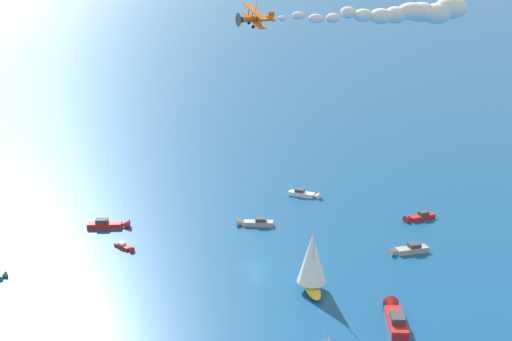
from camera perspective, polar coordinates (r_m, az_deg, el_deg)
name	(u,v)px	position (r m, az deg, el deg)	size (l,w,h in m)	color
ground_plane	(256,267)	(128.96, 0.00, -8.28)	(2000.00, 2000.00, 0.00)	navy
motorboat_near_centre	(110,225)	(149.94, -12.37, -4.55)	(6.71, 9.06, 2.65)	#B21E1E
motorboat_far_stbd	(253,223)	(147.62, -0.22, -4.51)	(5.25, 8.17, 2.33)	#9E9993
sailboat_ahead	(312,262)	(118.79, 4.83, -7.78)	(9.20, 7.69, 12.14)	gold
motorboat_mid_cluster	(407,250)	(137.84, 12.79, -6.66)	(7.25, 7.41, 2.39)	#9E9993
motorboat_outer_ring_b	(418,217)	(155.11, 13.71, -3.92)	(7.34, 6.22, 2.23)	#B21E1E
motorboat_outer_ring_c	(395,317)	(113.35, 11.83, -12.17)	(10.73, 7.00, 3.07)	#B21E1E
motorboat_outer_ring_d	(125,247)	(138.97, -11.16, -6.45)	(2.51, 5.33, 1.50)	#B21E1E
motorboat_outer_ring_e	(306,194)	(165.43, 4.27, -2.04)	(2.81, 8.02, 2.28)	white
biplane_lead	(255,18)	(116.01, -0.12, 12.92)	(6.94, 6.76, 3.96)	orange
wingwalker_lead	(256,6)	(115.25, 0.02, 13.93)	(0.66, 0.86, 1.77)	white
smoke_trail_lead	(418,12)	(135.12, 13.69, 13.05)	(37.00, 27.48, 6.26)	silver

